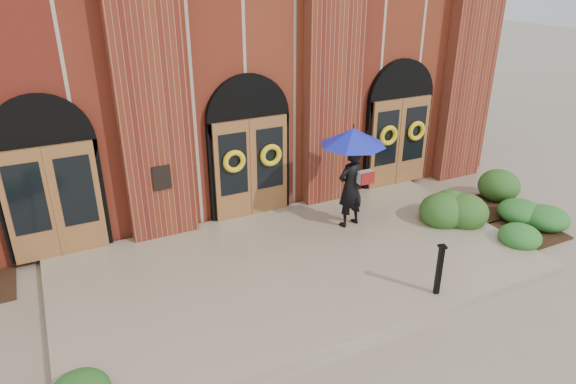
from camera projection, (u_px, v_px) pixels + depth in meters
ground at (302, 271)px, 10.98m from camera, size 90.00×90.00×0.00m
landing at (299, 264)px, 11.07m from camera, size 10.00×5.30×0.15m
church_building at (178, 47)px, 16.73m from camera, size 16.20×12.53×7.00m
man_with_umbrella at (352, 159)px, 11.89m from camera, size 1.79×1.79×2.45m
metal_post at (439, 269)px, 9.76m from camera, size 0.18×0.18×1.06m
hedge_wall_right at (470, 199)px, 13.32m from camera, size 3.17×1.27×0.81m
hedge_front_right at (526, 223)px, 12.40m from camera, size 1.47×1.26×0.52m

